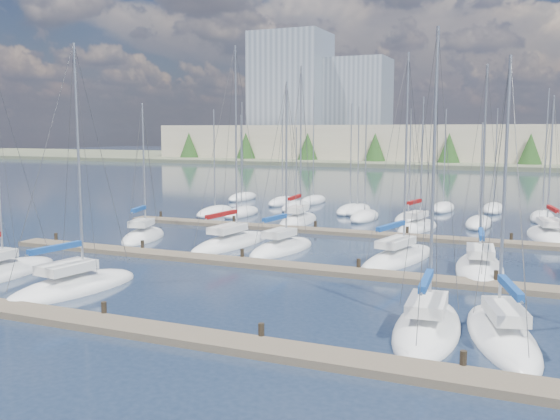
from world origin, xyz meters
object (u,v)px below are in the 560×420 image
at_px(sailboat_f, 502,336).
at_px(sailboat_c, 73,287).
at_px(sailboat_q, 548,236).
at_px(sailboat_e, 427,328).
at_px(sailboat_j, 282,248).
at_px(sailboat_h, 143,237).
at_px(sailboat_n, 298,221).
at_px(sailboat_k, 398,258).
at_px(sailboat_l, 479,268).
at_px(sailboat_i, 231,243).
at_px(sailboat_p, 417,227).

relative_size(sailboat_f, sailboat_c, 0.89).
height_order(sailboat_q, sailboat_e, sailboat_e).
bearing_deg(sailboat_q, sailboat_j, -154.40).
height_order(sailboat_h, sailboat_n, sailboat_n).
xyz_separation_m(sailboat_k, sailboat_l, (5.29, -0.96, -0.01)).
xyz_separation_m(sailboat_q, sailboat_f, (-1.59, -27.56, 0.01)).
bearing_deg(sailboat_h, sailboat_k, -15.85).
height_order(sailboat_h, sailboat_i, sailboat_i).
xyz_separation_m(sailboat_i, sailboat_j, (4.38, -0.45, -0.00)).
distance_m(sailboat_i, sailboat_c, 15.33).
distance_m(sailboat_h, sailboat_k, 20.72).
bearing_deg(sailboat_e, sailboat_k, 103.09).
bearing_deg(sailboat_e, sailboat_n, 117.26).
relative_size(sailboat_h, sailboat_j, 0.90).
distance_m(sailboat_q, sailboat_c, 36.87).
xyz_separation_m(sailboat_c, sailboat_p, (13.05, 28.56, 0.01)).
bearing_deg(sailboat_e, sailboat_f, -1.46).
distance_m(sailboat_c, sailboat_l, 24.09).
bearing_deg(sailboat_k, sailboat_f, -49.39).
height_order(sailboat_n, sailboat_l, sailboat_n).
bearing_deg(sailboat_q, sailboat_f, -105.12).
distance_m(sailboat_n, sailboat_e, 32.35).
distance_m(sailboat_k, sailboat_i, 12.93).
bearing_deg(sailboat_i, sailboat_n, 94.03).
bearing_deg(sailboat_i, sailboat_l, 0.63).
distance_m(sailboat_h, sailboat_i, 7.81).
xyz_separation_m(sailboat_e, sailboat_f, (3.04, 0.17, -0.00)).
relative_size(sailboat_c, sailboat_l, 1.05).
xyz_separation_m(sailboat_h, sailboat_c, (6.19, -14.93, -0.00)).
xyz_separation_m(sailboat_e, sailboat_p, (-5.95, 27.99, 0.01)).
distance_m(sailboat_k, sailboat_q, 16.42).
height_order(sailboat_i, sailboat_p, sailboat_i).
xyz_separation_m(sailboat_k, sailboat_f, (7.52, -13.90, -0.01)).
bearing_deg(sailboat_n, sailboat_k, -51.28).
height_order(sailboat_i, sailboat_c, sailboat_i).
height_order(sailboat_k, sailboat_n, sailboat_n).
bearing_deg(sailboat_j, sailboat_c, -104.41).
bearing_deg(sailboat_j, sailboat_h, -172.97).
relative_size(sailboat_j, sailboat_p, 1.04).
bearing_deg(sailboat_c, sailboat_n, 94.68).
relative_size(sailboat_i, sailboat_l, 1.17).
bearing_deg(sailboat_h, sailboat_p, 20.27).
bearing_deg(sailboat_e, sailboat_p, 97.44).
height_order(sailboat_n, sailboat_e, sailboat_n).
bearing_deg(sailboat_c, sailboat_i, 92.60).
bearing_deg(sailboat_c, sailboat_p, 74.09).
bearing_deg(sailboat_l, sailboat_e, -100.76).
relative_size(sailboat_k, sailboat_p, 1.18).
bearing_deg(sailboat_h, sailboat_q, 9.09).
distance_m(sailboat_j, sailboat_p, 15.47).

